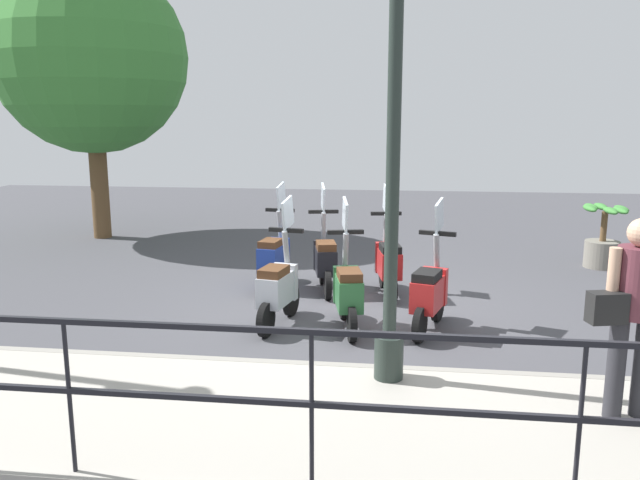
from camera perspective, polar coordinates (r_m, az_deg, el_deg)
ground_plane at (r=8.16m, az=3.33°, el=-6.56°), size 28.00×28.00×0.00m
promenade_walkway at (r=5.22m, az=0.89°, el=-16.25°), size 2.20×20.00×0.15m
fence_railing at (r=3.93m, az=-0.78°, el=-12.44°), size 0.04×16.03×1.07m
lamp_post_near at (r=5.38m, az=6.70°, el=6.89°), size 0.26×0.90×4.36m
pedestrian_with_bag at (r=5.35m, az=26.73°, el=-5.22°), size 0.40×0.63×1.59m
tree_large at (r=13.77m, az=-20.22°, el=15.37°), size 3.84×3.84×5.59m
potted_palm at (r=11.46m, az=24.42°, el=-0.11°), size 1.06×0.66×1.05m
scooter_near_0 at (r=7.41m, az=10.00°, el=-4.68°), size 1.20×0.54×1.54m
scooter_near_1 at (r=7.36m, az=2.55°, el=-4.62°), size 1.22×0.49×1.54m
scooter_near_2 at (r=7.50m, az=-3.82°, el=-4.32°), size 1.22×0.48×1.54m
scooter_far_0 at (r=8.84m, az=6.25°, el=-2.00°), size 1.22×0.47×1.54m
scooter_far_1 at (r=8.96m, az=0.47°, el=-1.75°), size 1.22×0.49×1.54m
scooter_far_2 at (r=9.14m, az=-4.19°, el=-1.52°), size 1.23×0.45×1.54m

